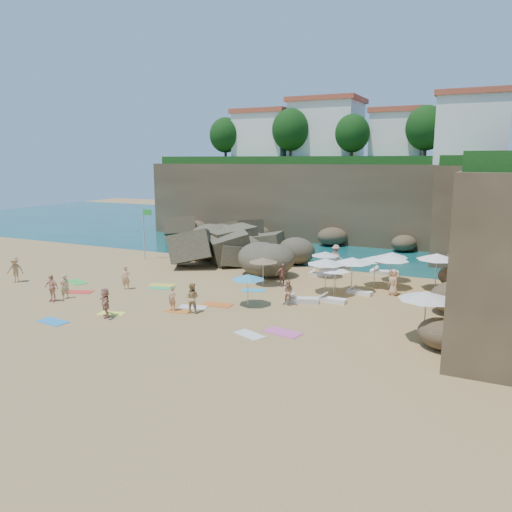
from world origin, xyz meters
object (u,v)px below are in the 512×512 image
at_px(person_stand_0, 126,278).
at_px(person_stand_5, 235,248).
at_px(parasol_0, 325,254).
at_px(rock_outcrop, 241,266).
at_px(parasol_2, 375,258).
at_px(lounger_0, 260,265).
at_px(parasol_1, 392,255).
at_px(person_stand_2, 336,256).
at_px(person_stand_3, 282,275).
at_px(person_stand_1, 192,298).
at_px(flag_pole, 145,227).
at_px(person_stand_4, 393,282).
at_px(person_stand_6, 65,286).

xyz_separation_m(person_stand_0, person_stand_5, (1.29, 12.95, -0.02)).
bearing_deg(parasol_0, rock_outcrop, 172.98).
bearing_deg(rock_outcrop, parasol_2, -10.65).
bearing_deg(lounger_0, parasol_1, -17.86).
relative_size(person_stand_2, person_stand_3, 1.16).
relative_size(person_stand_0, person_stand_2, 0.87).
height_order(lounger_0, person_stand_1, person_stand_1).
height_order(rock_outcrop, person_stand_3, rock_outcrop).
bearing_deg(rock_outcrop, person_stand_1, -74.83).
bearing_deg(person_stand_0, parasol_1, 13.29).
bearing_deg(flag_pole, person_stand_0, -59.36).
bearing_deg(parasol_1, person_stand_5, 168.06).
distance_m(parasol_0, parasol_2, 4.07).
distance_m(lounger_0, person_stand_4, 11.81).
distance_m(person_stand_2, person_stand_6, 20.30).
height_order(parasol_2, person_stand_4, parasol_2).
bearing_deg(person_stand_1, person_stand_0, -35.16).
bearing_deg(person_stand_3, parasol_1, -13.17).
bearing_deg(person_stand_5, lounger_0, -23.25).
distance_m(rock_outcrop, person_stand_1, 12.87).
relative_size(parasol_2, person_stand_1, 1.31).
relative_size(person_stand_1, person_stand_4, 1.03).
xyz_separation_m(rock_outcrop, person_stand_5, (-2.09, 3.00, 0.78)).
xyz_separation_m(person_stand_0, person_stand_2, (10.50, 12.64, 0.12)).
relative_size(parasol_2, person_stand_4, 1.34).
bearing_deg(flag_pole, person_stand_6, -75.14).
bearing_deg(person_stand_6, person_stand_3, 155.28).
bearing_deg(person_stand_6, parasol_1, 154.66).
height_order(parasol_1, person_stand_2, parasol_1).
bearing_deg(flag_pole, person_stand_1, -43.13).
height_order(person_stand_1, person_stand_6, person_stand_1).
bearing_deg(rock_outcrop, person_stand_2, 20.70).
bearing_deg(person_stand_2, parasol_2, 146.15).
distance_m(parasol_2, person_stand_6, 20.07).
bearing_deg(person_stand_4, person_stand_1, -89.71).
xyz_separation_m(flag_pole, person_stand_6, (3.21, -12.09, -2.07)).
height_order(rock_outcrop, parasol_2, parasol_2).
distance_m(lounger_0, person_stand_5, 4.79).
bearing_deg(lounger_0, person_stand_4, -36.29).
bearing_deg(person_stand_5, person_stand_0, -81.08).
height_order(flag_pole, person_stand_1, flag_pole).
xyz_separation_m(rock_outcrop, flag_pole, (-8.54, -1.25, 2.84)).
distance_m(rock_outcrop, person_stand_3, 7.36).
distance_m(parasol_1, person_stand_0, 18.35).
relative_size(lounger_0, person_stand_3, 1.26).
bearing_deg(lounger_0, parasol_2, -30.43).
bearing_deg(parasol_1, parasol_0, -168.50).
bearing_deg(person_stand_4, parasol_2, -178.02).
distance_m(rock_outcrop, lounger_0, 1.66).
distance_m(parasol_0, person_stand_4, 6.18).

